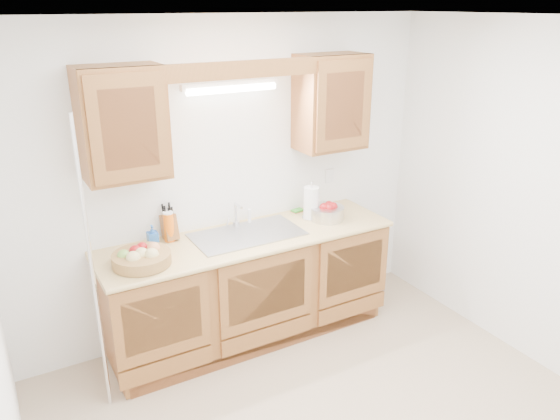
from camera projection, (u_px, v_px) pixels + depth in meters
room at (340, 252)px, 3.08m from camera, size 3.52×3.50×2.50m
base_cabinets at (249, 288)px, 4.35m from camera, size 2.20×0.60×0.86m
countertop at (248, 238)px, 4.18m from camera, size 2.30×0.63×0.04m
upper_cabinet_left at (122, 124)px, 3.58m from camera, size 0.55×0.33×0.75m
upper_cabinet_right at (331, 102)px, 4.34m from camera, size 0.55×0.33×0.75m
valance at (244, 69)px, 3.73m from camera, size 2.20×0.05×0.12m
fluorescent_fixture at (231, 86)px, 3.97m from camera, size 0.76×0.08×0.08m
sink at (247, 243)px, 4.21m from camera, size 0.84×0.46×0.36m
wire_shelf_pole at (93, 273)px, 3.38m from camera, size 0.03×0.03×2.00m
outlet_plate at (330, 176)px, 4.77m from camera, size 0.08×0.01×0.12m
fruit_basket at (141, 257)px, 3.69m from camera, size 0.49×0.49×0.12m
knife_block at (169, 226)px, 4.08m from camera, size 0.11×0.17×0.28m
orange_canister at (169, 226)px, 4.04m from camera, size 0.08×0.08×0.23m
soap_bottle at (153, 236)px, 3.96m from camera, size 0.08×0.08×0.17m
sponge at (297, 211)px, 4.65m from camera, size 0.11×0.08×0.02m
paper_towel at (311, 203)px, 4.46m from camera, size 0.16×0.16×0.32m
apple_bowl at (327, 212)px, 4.47m from camera, size 0.32×0.32×0.15m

